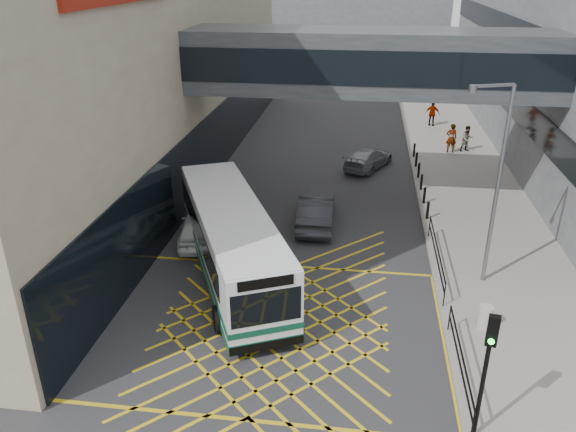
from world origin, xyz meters
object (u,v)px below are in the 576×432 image
at_px(car_silver, 368,158).
at_px(litter_bin, 485,317).
at_px(car_white, 199,226).
at_px(bus, 231,239).
at_px(street_lamp, 495,176).
at_px(car_dark, 316,210).
at_px(pedestrian_c, 432,114).
at_px(pedestrian_b, 467,139).
at_px(traffic_light, 487,360).
at_px(pedestrian_a, 451,138).

distance_m(car_silver, litter_bin, 17.47).
height_order(car_white, car_silver, car_white).
bearing_deg(bus, car_white, 103.16).
relative_size(car_white, street_lamp, 0.58).
bearing_deg(street_lamp, car_dark, 126.03).
distance_m(bus, litter_bin, 10.09).
bearing_deg(bus, litter_bin, -39.82).
bearing_deg(car_silver, bus, 93.91).
bearing_deg(car_dark, car_white, 23.30).
bearing_deg(car_white, street_lamp, 160.08).
bearing_deg(car_dark, pedestrian_c, -113.35).
xyz_separation_m(car_white, car_dark, (5.23, 2.50, 0.07)).
distance_m(bus, pedestrian_b, 21.88).
distance_m(car_white, car_silver, 13.77).
bearing_deg(car_dark, bus, 58.84).
height_order(car_dark, pedestrian_b, pedestrian_b).
bearing_deg(car_dark, street_lamp, 143.78).
bearing_deg(street_lamp, pedestrian_c, 69.12).
bearing_deg(car_white, car_silver, -133.71).
relative_size(bus, car_white, 2.43).
xyz_separation_m(litter_bin, pedestrian_c, (0.74, 27.32, 0.53)).
distance_m(litter_bin, pedestrian_b, 21.02).
bearing_deg(car_white, pedestrian_c, -129.73).
bearing_deg(street_lamp, car_white, 149.61).
height_order(car_white, street_lamp, street_lamp).
bearing_deg(litter_bin, car_white, 154.95).
height_order(car_white, car_dark, car_dark).
distance_m(car_white, pedestrian_b, 20.98).
bearing_deg(traffic_light, car_white, 146.53).
relative_size(car_silver, litter_bin, 5.04).
xyz_separation_m(litter_bin, pedestrian_b, (2.44, 20.87, 0.44)).
height_order(pedestrian_a, pedestrian_c, pedestrian_a).
xyz_separation_m(car_dark, pedestrian_a, (8.01, 12.43, 0.34)).
xyz_separation_m(traffic_light, litter_bin, (1.19, 5.27, -2.18)).
relative_size(car_dark, litter_bin, 5.92).
bearing_deg(car_silver, litter_bin, 128.73).
distance_m(bus, traffic_light, 11.66).
relative_size(bus, car_silver, 2.56).
height_order(traffic_light, litter_bin, traffic_light).
distance_m(car_dark, litter_bin, 10.48).
distance_m(car_white, pedestrian_a, 19.96).
bearing_deg(pedestrian_c, car_silver, 80.22).
distance_m(bus, car_silver, 15.36).
distance_m(litter_bin, pedestrian_a, 20.55).
bearing_deg(pedestrian_b, pedestrian_a, 177.86).
relative_size(car_dark, pedestrian_b, 2.93).
bearing_deg(car_silver, car_white, 80.74).
xyz_separation_m(car_white, pedestrian_b, (14.35, 15.31, 0.30)).
height_order(bus, pedestrian_c, bus).
bearing_deg(car_dark, litter_bin, 127.35).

